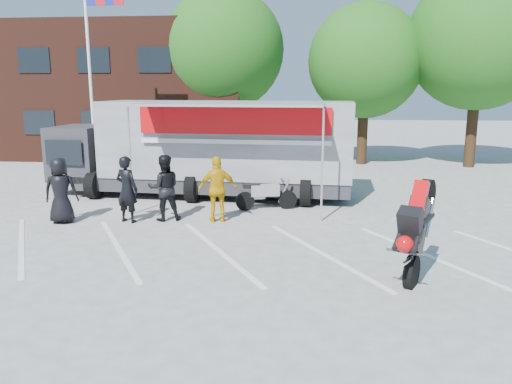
% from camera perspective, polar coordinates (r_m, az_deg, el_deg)
% --- Properties ---
extents(ground, '(100.00, 100.00, 0.00)m').
position_cam_1_polar(ground, '(10.78, -6.26, -8.32)').
color(ground, '#ADADA7').
rests_on(ground, ground).
extents(parking_bay_lines, '(18.09, 13.33, 0.01)m').
position_cam_1_polar(parking_bay_lines, '(11.70, -5.28, -6.62)').
color(parking_bay_lines, white).
rests_on(parking_bay_lines, ground).
extents(office_building, '(18.00, 8.00, 7.00)m').
position_cam_1_polar(office_building, '(30.42, -18.40, 10.87)').
color(office_building, '#441F16').
rests_on(office_building, ground).
extents(flagpole, '(1.61, 0.12, 8.00)m').
position_cam_1_polar(flagpole, '(21.62, -17.95, 14.87)').
color(flagpole, white).
rests_on(flagpole, ground).
extents(tree_left, '(6.12, 6.12, 8.64)m').
position_cam_1_polar(tree_left, '(26.29, -3.74, 15.88)').
color(tree_left, '#382314').
rests_on(tree_left, ground).
extents(tree_mid, '(5.44, 5.44, 7.68)m').
position_cam_1_polar(tree_mid, '(25.10, 12.41, 14.41)').
color(tree_mid, '#382314').
rests_on(tree_mid, ground).
extents(tree_right, '(6.46, 6.46, 9.12)m').
position_cam_1_polar(tree_right, '(25.74, 24.19, 15.69)').
color(tree_right, '#382314').
rests_on(tree_right, ground).
extents(transporter_truck, '(10.54, 5.60, 3.26)m').
position_cam_1_polar(transporter_truck, '(17.40, -4.88, -0.49)').
color(transporter_truck, '#9A9DA3').
rests_on(transporter_truck, ground).
extents(parked_motorcycle, '(2.05, 1.12, 1.02)m').
position_cam_1_polar(parked_motorcycle, '(15.47, 1.19, -2.01)').
color(parked_motorcycle, '#B4B4B9').
rests_on(parked_motorcycle, ground).
extents(stunt_bike_rider, '(1.62, 2.05, 2.19)m').
position_cam_1_polar(stunt_bike_rider, '(10.70, 18.21, -9.03)').
color(stunt_bike_rider, black).
rests_on(stunt_bike_rider, ground).
extents(spectator_leather_a, '(0.99, 0.75, 1.84)m').
position_cam_1_polar(spectator_leather_a, '(14.79, -21.42, 0.16)').
color(spectator_leather_a, black).
rests_on(spectator_leather_a, ground).
extents(spectator_leather_b, '(0.79, 0.65, 1.87)m').
position_cam_1_polar(spectator_leather_b, '(14.31, -14.54, 0.30)').
color(spectator_leather_b, black).
rests_on(spectator_leather_b, ground).
extents(spectator_leather_c, '(1.10, 0.98, 1.87)m').
position_cam_1_polar(spectator_leather_c, '(14.27, -10.45, 0.47)').
color(spectator_leather_c, black).
rests_on(spectator_leather_c, ground).
extents(spectator_hivis, '(1.17, 0.72, 1.86)m').
position_cam_1_polar(spectator_hivis, '(13.91, -4.39, 0.30)').
color(spectator_hivis, '#DFA40B').
rests_on(spectator_hivis, ground).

